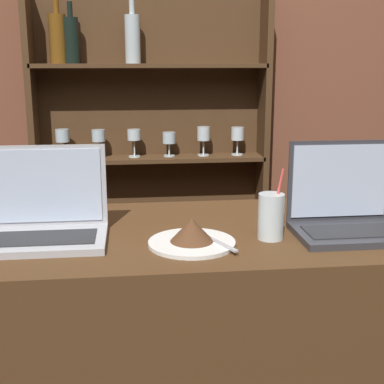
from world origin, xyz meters
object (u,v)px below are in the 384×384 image
Objects in this scene: laptop_far at (346,212)px; water_glass at (271,216)px; cake_plate at (192,235)px; laptop_near at (39,219)px.

water_glass is (-0.22, -0.03, 0.00)m from laptop_far.
water_glass is (0.21, 0.03, 0.04)m from cake_plate.
laptop_near reaches higher than water_glass.
water_glass is (0.60, -0.06, 0.01)m from laptop_near.
laptop_near is at bearing 177.45° from laptop_far.
cake_plate is at bearing -172.78° from laptop_far.
laptop_near is 0.40m from cake_plate.
laptop_far reaches higher than cake_plate.
water_glass is at bearing -172.59° from laptop_far.
cake_plate is (0.39, -0.09, -0.03)m from laptop_near.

